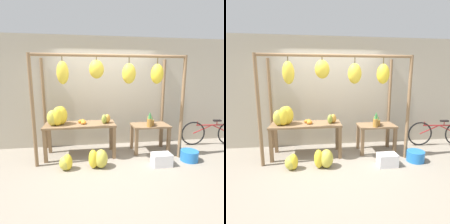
{
  "view_description": "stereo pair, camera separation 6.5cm",
  "coord_description": "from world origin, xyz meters",
  "views": [
    {
      "loc": [
        -0.54,
        -3.52,
        1.81
      ],
      "look_at": [
        0.07,
        0.65,
        1.01
      ],
      "focal_mm": 30.0,
      "sensor_mm": 36.0,
      "label": 1
    },
    {
      "loc": [
        -0.48,
        -3.53,
        1.81
      ],
      "look_at": [
        0.07,
        0.65,
        1.01
      ],
      "focal_mm": 30.0,
      "sensor_mm": 36.0,
      "label": 2
    }
  ],
  "objects": [
    {
      "name": "parked_bicycle",
      "position": [
        2.79,
        0.85,
        0.34
      ],
      "size": [
        1.63,
        0.2,
        0.69
      ],
      "color": "black",
      "rests_on": "ground_plane"
    },
    {
      "name": "shop_wall_back",
      "position": [
        0.0,
        1.35,
        1.4
      ],
      "size": [
        8.0,
        0.08,
        2.8
      ],
      "color": "#B2A893",
      "rests_on": "ground_plane"
    },
    {
      "name": "orange_pile",
      "position": [
        -0.6,
        0.63,
        0.81
      ],
      "size": [
        0.18,
        0.21,
        0.1
      ],
      "color": "orange",
      "rests_on": "display_table_main"
    },
    {
      "name": "papaya_pile",
      "position": [
        -0.08,
        0.61,
        0.87
      ],
      "size": [
        0.26,
        0.26,
        0.21
      ],
      "color": "#93A33D",
      "rests_on": "display_table_main"
    },
    {
      "name": "banana_pile_on_table",
      "position": [
        -1.16,
        0.63,
        0.95
      ],
      "size": [
        0.52,
        0.51,
        0.41
      ],
      "color": "yellow",
      "rests_on": "display_table_main"
    },
    {
      "name": "fruit_crate_white",
      "position": [
        0.99,
        -0.1,
        0.13
      ],
      "size": [
        0.39,
        0.27,
        0.26
      ],
      "color": "silver",
      "rests_on": "ground_plane"
    },
    {
      "name": "stall_awning",
      "position": [
        0.04,
        0.37,
        1.7
      ],
      "size": [
        3.17,
        1.2,
        2.25
      ],
      "color": "brown",
      "rests_on": "ground_plane"
    },
    {
      "name": "pineapple_cluster",
      "position": [
        0.98,
        0.62,
        0.79
      ],
      "size": [
        0.21,
        0.35,
        0.32
      ],
      "color": "#A3702D",
      "rests_on": "display_table_side"
    },
    {
      "name": "banana_pile_ground_left",
      "position": [
        -0.93,
        -0.01,
        0.15
      ],
      "size": [
        0.32,
        0.31,
        0.32
      ],
      "color": "yellow",
      "rests_on": "ground_plane"
    },
    {
      "name": "ground_plane",
      "position": [
        0.0,
        0.0,
        0.0
      ],
      "size": [
        20.0,
        20.0,
        0.0
      ],
      "primitive_type": "plane",
      "color": "gray"
    },
    {
      "name": "banana_pile_ground_right",
      "position": [
        -0.3,
        -0.01,
        0.19
      ],
      "size": [
        0.42,
        0.35,
        0.38
      ],
      "color": "gold",
      "rests_on": "ground_plane"
    },
    {
      "name": "display_table_side",
      "position": [
        1.01,
        0.69,
        0.52
      ],
      "size": [
        0.89,
        0.54,
        0.67
      ],
      "color": "brown",
      "rests_on": "ground_plane"
    },
    {
      "name": "display_table_main",
      "position": [
        -0.66,
        0.65,
        0.64
      ],
      "size": [
        1.58,
        0.63,
        0.76
      ],
      "color": "brown",
      "rests_on": "ground_plane"
    },
    {
      "name": "blue_bucket",
      "position": [
        1.69,
        0.03,
        0.11
      ],
      "size": [
        0.37,
        0.37,
        0.23
      ],
      "color": "blue",
      "rests_on": "ground_plane"
    }
  ]
}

